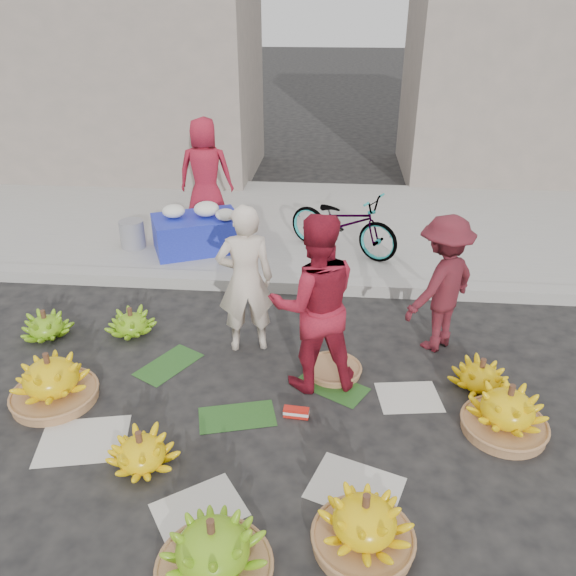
# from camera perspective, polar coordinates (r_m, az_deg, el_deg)

# --- Properties ---
(ground) EXTENTS (80.00, 80.00, 0.00)m
(ground) POSITION_cam_1_polar(r_m,az_deg,el_deg) (5.11, -3.68, -11.55)
(ground) COLOR black
(ground) RESTS_ON ground
(curb) EXTENTS (40.00, 0.25, 0.15)m
(curb) POSITION_cam_1_polar(r_m,az_deg,el_deg) (6.91, -1.04, 0.45)
(curb) COLOR #999690
(curb) RESTS_ON ground
(sidewalk) EXTENTS (40.00, 4.00, 0.12)m
(sidewalk) POSITION_cam_1_polar(r_m,az_deg,el_deg) (8.83, 0.40, 6.54)
(sidewalk) COLOR #999690
(sidewalk) RESTS_ON ground
(building_left) EXTENTS (6.00, 3.00, 4.00)m
(building_left) POSITION_cam_1_polar(r_m,az_deg,el_deg) (12.12, -18.82, 20.39)
(building_left) COLOR gray
(building_left) RESTS_ON sidewalk
(building_right) EXTENTS (5.00, 3.00, 5.00)m
(building_right) POSITION_cam_1_polar(r_m,az_deg,el_deg) (12.25, 25.21, 21.79)
(building_right) COLOR gray
(building_right) RESTS_ON sidewalk
(newspaper_scatter) EXTENTS (3.20, 1.80, 0.00)m
(newspaper_scatter) POSITION_cam_1_polar(r_m,az_deg,el_deg) (4.52, -5.22, -17.87)
(newspaper_scatter) COLOR silver
(newspaper_scatter) RESTS_ON ground
(banana_leaves) EXTENTS (2.00, 1.00, 0.00)m
(banana_leaves) POSITION_cam_1_polar(r_m,az_deg,el_deg) (5.28, -4.45, -10.08)
(banana_leaves) COLOR #1E4C19
(banana_leaves) RESTS_ON ground
(banana_bunch_0) EXTENTS (0.75, 0.75, 0.50)m
(banana_bunch_0) POSITION_cam_1_polar(r_m,az_deg,el_deg) (5.41, -22.90, -8.62)
(banana_bunch_0) COLOR #91613C
(banana_bunch_0) RESTS_ON ground
(banana_bunch_1) EXTENTS (0.58, 0.58, 0.33)m
(banana_bunch_1) POSITION_cam_1_polar(r_m,az_deg,el_deg) (4.58, -14.70, -15.78)
(banana_bunch_1) COLOR yellow
(banana_bunch_1) RESTS_ON ground
(banana_bunch_2) EXTENTS (0.71, 0.71, 0.48)m
(banana_bunch_2) POSITION_cam_1_polar(r_m,az_deg,el_deg) (3.80, -7.63, -25.05)
(banana_bunch_2) COLOR #91613C
(banana_bunch_2) RESTS_ON ground
(banana_bunch_3) EXTENTS (0.76, 0.76, 0.45)m
(banana_bunch_3) POSITION_cam_1_polar(r_m,az_deg,el_deg) (3.95, 7.75, -22.70)
(banana_bunch_3) COLOR #91613C
(banana_bunch_3) RESTS_ON ground
(banana_bunch_4) EXTENTS (0.77, 0.77, 0.47)m
(banana_bunch_4) POSITION_cam_1_polar(r_m,az_deg,el_deg) (5.02, 21.35, -11.61)
(banana_bunch_4) COLOR #91613C
(banana_bunch_4) RESTS_ON ground
(banana_bunch_5) EXTENTS (0.62, 0.62, 0.32)m
(banana_bunch_5) POSITION_cam_1_polar(r_m,az_deg,el_deg) (5.47, 18.98, -8.45)
(banana_bunch_5) COLOR yellow
(banana_bunch_5) RESTS_ON ground
(banana_bunch_6) EXTENTS (0.64, 0.64, 0.32)m
(banana_bunch_6) POSITION_cam_1_polar(r_m,az_deg,el_deg) (6.45, -23.40, -3.51)
(banana_bunch_6) COLOR #579B16
(banana_bunch_6) RESTS_ON ground
(banana_bunch_7) EXTENTS (0.57, 0.57, 0.31)m
(banana_bunch_7) POSITION_cam_1_polar(r_m,az_deg,el_deg) (6.20, -15.62, -3.43)
(banana_bunch_7) COLOR #579B16
(banana_bunch_7) RESTS_ON ground
(basket_spare) EXTENTS (0.66, 0.66, 0.06)m
(basket_spare) POSITION_cam_1_polar(r_m,az_deg,el_deg) (5.46, 4.63, -8.28)
(basket_spare) COLOR #91613C
(basket_spare) RESTS_ON ground
(incense_stack) EXTENTS (0.22, 0.09, 0.09)m
(incense_stack) POSITION_cam_1_polar(r_m,az_deg,el_deg) (4.92, 0.84, -12.53)
(incense_stack) COLOR red
(incense_stack) RESTS_ON ground
(vendor_cream) EXTENTS (0.63, 0.49, 1.53)m
(vendor_cream) POSITION_cam_1_polar(r_m,az_deg,el_deg) (5.47, -4.34, 0.82)
(vendor_cream) COLOR beige
(vendor_cream) RESTS_ON ground
(vendor_red) EXTENTS (0.93, 0.80, 1.67)m
(vendor_red) POSITION_cam_1_polar(r_m,az_deg,el_deg) (4.89, 2.71, -1.63)
(vendor_red) COLOR #AA1A2C
(vendor_red) RESTS_ON ground
(man_striped) EXTENTS (1.02, 1.02, 1.41)m
(man_striped) POSITION_cam_1_polar(r_m,az_deg,el_deg) (5.71, 15.35, 0.37)
(man_striped) COLOR maroon
(man_striped) RESTS_ON ground
(flower_table) EXTENTS (1.32, 1.10, 0.66)m
(flower_table) POSITION_cam_1_polar(r_m,az_deg,el_deg) (7.75, -9.19, 5.75)
(flower_table) COLOR #1A24AC
(flower_table) RESTS_ON sidewalk
(grey_bucket) EXTENTS (0.34, 0.34, 0.38)m
(grey_bucket) POSITION_cam_1_polar(r_m,az_deg,el_deg) (8.05, -15.53, 5.29)
(grey_bucket) COLOR gray
(grey_bucket) RESTS_ON sidewalk
(flower_vendor) EXTENTS (0.82, 0.56, 1.61)m
(flower_vendor) POSITION_cam_1_polar(r_m,az_deg,el_deg) (8.45, -8.39, 11.46)
(flower_vendor) COLOR #AA1A2C
(flower_vendor) RESTS_ON sidewalk
(bicycle) EXTENTS (1.25, 1.67, 0.84)m
(bicycle) POSITION_cam_1_polar(r_m,az_deg,el_deg) (7.56, 5.62, 6.62)
(bicycle) COLOR gray
(bicycle) RESTS_ON sidewalk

